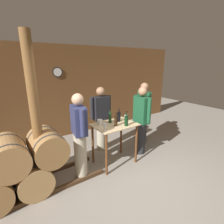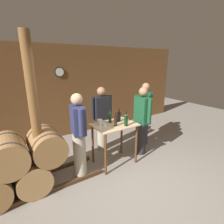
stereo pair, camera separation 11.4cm
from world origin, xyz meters
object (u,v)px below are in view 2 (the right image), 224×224
object	(u,v)px
wine_bottle_far_left	(116,121)
person_visitor_with_scarf	(142,120)
wine_bottle_left	(110,117)
wine_glass_near_center	(126,117)
person_host	(145,112)
wine_bottle_right	(119,117)
wine_glass_near_left	(104,126)
ice_bucket	(100,122)
wooden_post	(35,117)
wine_bottle_center	(126,121)
person_visitor_near_door	(102,118)
person_visitor_bearded	(79,136)

from	to	relation	value
wine_bottle_far_left	person_visitor_with_scarf	distance (m)	0.86
wine_bottle_left	person_visitor_with_scarf	xyz separation A→B (m)	(0.82, -0.14, -0.17)
wine_glass_near_center	person_host	xyz separation A→B (m)	(0.94, 0.38, -0.14)
wine_bottle_right	person_visitor_with_scarf	size ratio (longest dim) A/B	0.18
person_host	wine_glass_near_left	bearing A→B (deg)	-160.41
wine_bottle_left	ice_bucket	distance (m)	0.27
wine_glass_near_left	wine_glass_near_center	world-z (taller)	wine_glass_near_left
wooden_post	wine_glass_near_center	world-z (taller)	wooden_post
wine_bottle_far_left	person_host	bearing A→B (deg)	20.84
ice_bucket	wine_glass_near_center	bearing A→B (deg)	-12.01
wine_glass_near_left	person_visitor_with_scarf	bearing A→B (deg)	8.58
wine_bottle_center	ice_bucket	distance (m)	0.56
wine_bottle_left	wooden_post	bearing A→B (deg)	-178.76
person_visitor_with_scarf	wine_bottle_left	bearing A→B (deg)	170.12
wine_bottle_right	person_visitor_near_door	bearing A→B (deg)	98.10
wine_glass_near_left	wine_glass_near_center	bearing A→B (deg)	15.96
wooden_post	ice_bucket	xyz separation A→B (m)	(1.25, 0.04, -0.36)
wine_bottle_right	ice_bucket	distance (m)	0.48
wooden_post	wine_bottle_right	size ratio (longest dim) A/B	9.16
wine_bottle_center	person_visitor_with_scarf	size ratio (longest dim) A/B	0.19
wooden_post	person_visitor_near_door	world-z (taller)	wooden_post
person_host	person_visitor_with_scarf	xyz separation A→B (m)	(-0.47, -0.41, -0.01)
ice_bucket	person_host	xyz separation A→B (m)	(1.55, 0.26, -0.09)
person_host	person_visitor_bearded	world-z (taller)	person_visitor_bearded
wine_glass_near_center	person_host	bearing A→B (deg)	22.15
person_host	person_visitor_near_door	bearing A→B (deg)	164.46
wine_bottle_center	person_host	distance (m)	1.28
wine_bottle_left	wine_glass_near_center	xyz separation A→B (m)	(0.35, -0.12, -0.02)
wooden_post	wine_bottle_center	xyz separation A→B (m)	(1.69, -0.31, -0.30)
wine_bottle_right	person_host	size ratio (longest dim) A/B	0.17
person_visitor_near_door	wine_glass_near_center	bearing A→B (deg)	-72.60
wine_bottle_center	wine_glass_near_left	xyz separation A→B (m)	(-0.52, 0.03, -0.01)
wooden_post	wine_bottle_far_left	world-z (taller)	wooden_post
wooden_post	wine_bottle_far_left	xyz separation A→B (m)	(1.50, -0.20, -0.30)
wooden_post	person_visitor_near_door	size ratio (longest dim) A/B	1.64
wine_bottle_left	person_visitor_near_door	bearing A→B (deg)	77.97
wine_bottle_left	wine_bottle_right	world-z (taller)	wine_bottle_left
wine_bottle_center	person_visitor_with_scarf	distance (m)	0.70
wine_glass_near_left	person_visitor_with_scarf	size ratio (longest dim) A/B	0.09
wine_glass_near_left	wine_bottle_center	bearing A→B (deg)	-3.16
wine_bottle_left	person_visitor_bearded	size ratio (longest dim) A/B	0.18
wine_bottle_right	wine_glass_near_center	world-z (taller)	wine_bottle_right
person_visitor_near_door	person_visitor_with_scarf	bearing A→B (deg)	-46.43
wine_glass_near_center	wine_bottle_far_left	bearing A→B (deg)	-162.68
person_host	person_visitor_near_door	world-z (taller)	person_host
wine_bottle_right	wine_glass_near_center	bearing A→B (deg)	-32.46
wooden_post	wine_bottle_left	size ratio (longest dim) A/B	9.03
wooden_post	person_visitor_with_scarf	xyz separation A→B (m)	(2.33, -0.11, -0.46)
wine_bottle_left	wine_glass_near_left	xyz separation A→B (m)	(-0.34, -0.32, -0.02)
person_host	ice_bucket	bearing A→B (deg)	-170.65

